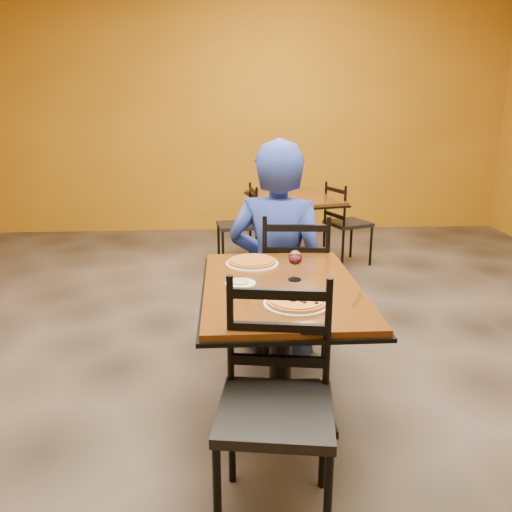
{
  "coord_description": "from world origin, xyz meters",
  "views": [
    {
      "loc": [
        -0.29,
        -3.01,
        1.64
      ],
      "look_at": [
        -0.12,
        -0.3,
        0.85
      ],
      "focal_mm": 36.04,
      "sensor_mm": 36.0,
      "label": 1
    }
  ],
  "objects": [
    {
      "name": "table_main",
      "position": [
        0.0,
        -0.5,
        0.56
      ],
      "size": [
        0.83,
        1.23,
        0.75
      ],
      "color": "#55290D",
      "rests_on": "floor"
    },
    {
      "name": "chair_main_far",
      "position": [
        0.18,
        0.32,
        0.49
      ],
      "size": [
        0.48,
        0.48,
        0.98
      ],
      "primitive_type": null,
      "rotation": [
        0.0,
        0.0,
        3.06
      ],
      "color": "black",
      "rests_on": "floor"
    },
    {
      "name": "chair_second_left",
      "position": [
        -0.17,
        2.3,
        0.43
      ],
      "size": [
        0.44,
        0.44,
        0.87
      ],
      "primitive_type": null,
      "rotation": [
        0.0,
        0.0,
        -1.43
      ],
      "color": "black",
      "rests_on": "floor"
    },
    {
      "name": "knife",
      "position": [
        0.33,
        -0.75,
        0.75
      ],
      "size": [
        0.1,
        0.19,
        0.0
      ],
      "primitive_type": "cube",
      "rotation": [
        0.0,
        0.0,
        -0.45
      ],
      "color": "silver",
      "rests_on": "table_main"
    },
    {
      "name": "plate_far",
      "position": [
        -0.13,
        -0.13,
        0.76
      ],
      "size": [
        0.31,
        0.31,
        0.01
      ],
      "primitive_type": "cylinder",
      "color": "white",
      "rests_on": "table_main"
    },
    {
      "name": "pizza_far",
      "position": [
        -0.13,
        -0.13,
        0.77
      ],
      "size": [
        0.28,
        0.28,
        0.02
      ],
      "primitive_type": "cylinder",
      "color": "#B48022",
      "rests_on": "plate_far"
    },
    {
      "name": "floor",
      "position": [
        0.0,
        0.0,
        0.0
      ],
      "size": [
        7.0,
        8.0,
        0.01
      ],
      "primitive_type": "cube",
      "color": "black",
      "rests_on": "ground"
    },
    {
      "name": "chair_main_near",
      "position": [
        -0.1,
        -1.27,
        0.49
      ],
      "size": [
        0.51,
        0.51,
        0.99
      ],
      "primitive_type": null,
      "rotation": [
        0.0,
        0.0,
        -0.15
      ],
      "color": "black",
      "rests_on": "floor"
    },
    {
      "name": "table_second",
      "position": [
        0.43,
        2.3,
        0.55
      ],
      "size": [
        1.01,
        1.28,
        0.75
      ],
      "rotation": [
        0.0,
        0.0,
        0.24
      ],
      "color": "#55290D",
      "rests_on": "floor"
    },
    {
      "name": "chair_second_right",
      "position": [
        1.03,
        2.3,
        0.44
      ],
      "size": [
        0.52,
        0.52,
        0.88
      ],
      "primitive_type": null,
      "rotation": [
        0.0,
        0.0,
        1.95
      ],
      "color": "black",
      "rests_on": "floor"
    },
    {
      "name": "side_plate",
      "position": [
        -0.21,
        -0.48,
        0.76
      ],
      "size": [
        0.16,
        0.16,
        0.01
      ],
      "primitive_type": "cylinder",
      "color": "white",
      "rests_on": "table_main"
    },
    {
      "name": "wine_glass",
      "position": [
        0.08,
        -0.43,
        0.84
      ],
      "size": [
        0.08,
        0.08,
        0.18
      ],
      "primitive_type": null,
      "color": "white",
      "rests_on": "table_main"
    },
    {
      "name": "pizza_main",
      "position": [
        0.04,
        -0.79,
        0.77
      ],
      "size": [
        0.28,
        0.28,
        0.02
      ],
      "primitive_type": "cylinder",
      "color": "#97190B",
      "rests_on": "plate_main"
    },
    {
      "name": "dip",
      "position": [
        -0.21,
        -0.48,
        0.76
      ],
      "size": [
        0.09,
        0.09,
        0.01
      ],
      "primitive_type": "cylinder",
      "color": "tan",
      "rests_on": "side_plate"
    },
    {
      "name": "diner",
      "position": [
        0.06,
        0.31,
        0.73
      ],
      "size": [
        0.81,
        0.66,
        1.45
      ],
      "primitive_type": "imported",
      "rotation": [
        0.0,
        0.0,
        2.8
      ],
      "color": "navy",
      "rests_on": "floor"
    },
    {
      "name": "plate_main",
      "position": [
        0.04,
        -0.79,
        0.76
      ],
      "size": [
        0.31,
        0.31,
        0.01
      ],
      "primitive_type": "cylinder",
      "color": "white",
      "rests_on": "table_main"
    },
    {
      "name": "fork",
      "position": [
        -0.19,
        -0.76,
        0.75
      ],
      "size": [
        0.02,
        0.19,
        0.0
      ],
      "primitive_type": "cube",
      "rotation": [
        0.0,
        0.0,
        -0.04
      ],
      "color": "silver",
      "rests_on": "table_main"
    },
    {
      "name": "wall_back",
      "position": [
        0.0,
        4.0,
        1.5
      ],
      "size": [
        7.0,
        0.01,
        3.0
      ],
      "primitive_type": "cube",
      "color": "#A86F12",
      "rests_on": "ground"
    }
  ]
}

